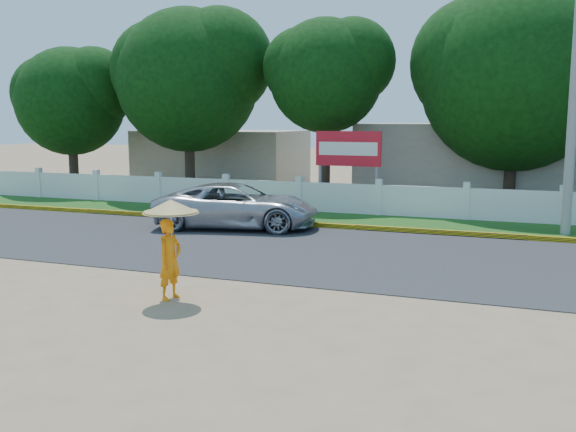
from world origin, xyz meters
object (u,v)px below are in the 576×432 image
(monk_with_parasol, at_px, (170,235))
(billboard, at_px, (348,153))
(vehicle, at_px, (237,206))
(utility_pole, at_px, (575,86))

(monk_with_parasol, relative_size, billboard, 0.65)
(vehicle, bearing_deg, monk_with_parasol, -176.51)
(utility_pole, height_order, billboard, utility_pole)
(utility_pole, bearing_deg, monk_with_parasol, -126.46)
(vehicle, relative_size, billboard, 1.73)
(vehicle, distance_m, monk_with_parasol, 8.07)
(utility_pole, distance_m, monk_with_parasol, 12.83)
(monk_with_parasol, height_order, billboard, billboard)
(utility_pole, bearing_deg, vehicle, -166.67)
(vehicle, xyz_separation_m, monk_with_parasol, (2.24, -7.74, 0.54))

